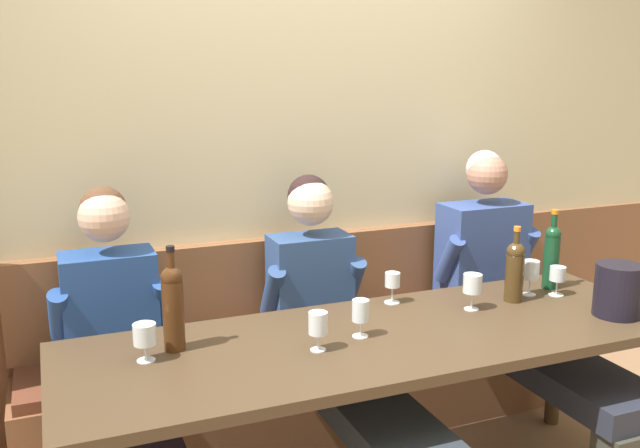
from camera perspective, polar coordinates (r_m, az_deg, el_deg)
room_wall_back at (r=3.34m, az=-2.08°, el=7.00°), size 6.80×0.08×2.80m
wood_wainscot_panel at (r=3.51m, az=-1.65°, el=-8.37°), size 6.80×0.03×0.94m
wall_bench at (r=3.40m, az=-0.36°, el=-12.53°), size 2.69×0.42×0.94m
dining_table at (r=2.67m, az=5.14°, el=-10.59°), size 2.39×0.78×0.76m
person_center_right_seat at (r=2.75m, az=-16.01°, el=-11.53°), size 0.48×1.24×1.27m
person_right_seat at (r=2.96m, az=1.58°, el=-9.27°), size 0.47×1.24×1.27m
person_center_left_seat at (r=3.43m, az=16.07°, el=-6.27°), size 0.53×1.24×1.34m
ice_bucket at (r=3.03m, az=23.34°, el=-5.02°), size 0.19×0.19×0.21m
wine_bottle_amber_mid at (r=2.49m, az=-12.01°, el=-6.55°), size 0.08×0.08×0.38m
wine_bottle_green_tall at (r=3.28m, az=18.54°, el=-2.40°), size 0.07×0.07×0.36m
wine_bottle_clear_water at (r=3.06m, az=15.74°, el=-3.62°), size 0.08×0.08×0.33m
wine_glass_center_rear at (r=2.58m, az=3.36°, el=-7.22°), size 0.06×0.06×0.14m
wine_glass_mid_right at (r=3.17m, az=16.95°, el=-3.77°), size 0.07×0.07×0.16m
wine_glass_center_front at (r=2.45m, az=-0.16°, el=-8.34°), size 0.07×0.07×0.14m
wine_glass_mid_left at (r=2.92m, az=12.44°, el=-4.95°), size 0.08×0.08×0.15m
wine_glass_left_end at (r=3.20m, az=18.97°, el=-4.03°), size 0.07×0.07×0.13m
wine_glass_near_bucket at (r=2.95m, az=5.99°, el=-4.76°), size 0.07×0.07×0.13m
wine_glass_right_end at (r=2.44m, az=-14.24°, el=-8.86°), size 0.08×0.08×0.13m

